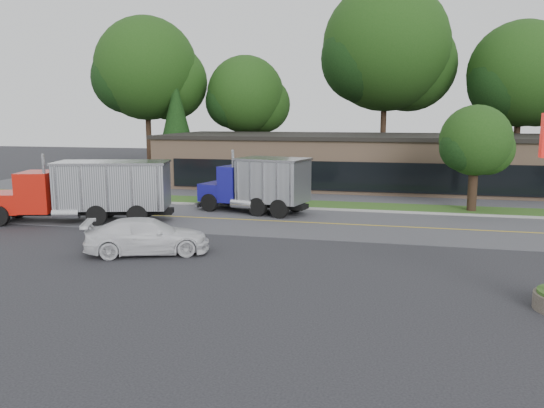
{
  "coord_description": "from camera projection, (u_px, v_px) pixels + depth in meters",
  "views": [
    {
      "loc": [
        5.24,
        -19.52,
        5.87
      ],
      "look_at": [
        -0.28,
        4.22,
        1.8
      ],
      "focal_mm": 35.0,
      "sensor_mm": 36.0,
      "label": 1
    }
  ],
  "objects": [
    {
      "name": "tree_far_d",
      "position": [
        522.0,
        79.0,
        47.61
      ],
      "size": [
        10.01,
        9.42,
        14.27
      ],
      "color": "#382619",
      "rests_on": "ground"
    },
    {
      "name": "tree_far_c",
      "position": [
        388.0,
        54.0,
        50.83
      ],
      "size": [
        12.91,
        12.15,
        18.42
      ],
      "color": "#382619",
      "rests_on": "ground"
    },
    {
      "name": "curb",
      "position": [
        308.0,
        209.0,
        33.57
      ],
      "size": [
        60.0,
        0.3,
        0.12
      ],
      "primitive_type": "cube",
      "color": "#9E9E99",
      "rests_on": "ground"
    },
    {
      "name": "center_line",
      "position": [
        296.0,
        222.0,
        29.54
      ],
      "size": [
        60.0,
        0.12,
        0.01
      ],
      "primitive_type": "cube",
      "color": "gold",
      "rests_on": "ground"
    },
    {
      "name": "rally_car",
      "position": [
        148.0,
        236.0,
        22.75
      ],
      "size": [
        5.66,
        3.9,
        1.52
      ],
      "primitive_type": "imported",
      "rotation": [
        0.0,
        0.0,
        1.94
      ],
      "color": "silver",
      "rests_on": "ground"
    },
    {
      "name": "dump_truck_blue",
      "position": [
        259.0,
        183.0,
        32.22
      ],
      "size": [
        7.18,
        4.14,
        3.36
      ],
      "rotation": [
        0.0,
        0.0,
        2.89
      ],
      "color": "black",
      "rests_on": "ground"
    },
    {
      "name": "strip_mall",
      "position": [
        356.0,
        162.0,
        45.1
      ],
      "size": [
        32.0,
        12.0,
        4.0
      ],
      "primitive_type": "cube",
      "color": "tan",
      "rests_on": "ground"
    },
    {
      "name": "far_parking",
      "position": [
        323.0,
        194.0,
        40.11
      ],
      "size": [
        60.0,
        7.0,
        0.02
      ],
      "primitive_type": "cube",
      "color": "#5D5D62",
      "rests_on": "ground"
    },
    {
      "name": "tree_verge",
      "position": [
        476.0,
        144.0,
        32.42
      ],
      "size": [
        4.59,
        4.32,
        6.54
      ],
      "color": "#382619",
      "rests_on": "ground"
    },
    {
      "name": "dump_truck_red",
      "position": [
        87.0,
        190.0,
        29.46
      ],
      "size": [
        10.63,
        5.06,
        3.36
      ],
      "rotation": [
        0.0,
        0.0,
        3.4
      ],
      "color": "black",
      "rests_on": "ground"
    },
    {
      "name": "ground",
      "position": [
        255.0,
        266.0,
        20.89
      ],
      "size": [
        140.0,
        140.0,
        0.0
      ],
      "primitive_type": "plane",
      "color": "#343439",
      "rests_on": "ground"
    },
    {
      "name": "grass_verge",
      "position": [
        313.0,
        205.0,
        35.3
      ],
      "size": [
        60.0,
        3.4,
        0.03
      ],
      "primitive_type": "cube",
      "color": "#35561D",
      "rests_on": "ground"
    },
    {
      "name": "evergreen_left",
      "position": [
        176.0,
        122.0,
        52.42
      ],
      "size": [
        4.23,
        4.23,
        9.62
      ],
      "color": "#382619",
      "rests_on": "ground"
    },
    {
      "name": "road",
      "position": [
        296.0,
        222.0,
        29.54
      ],
      "size": [
        60.0,
        8.0,
        0.02
      ],
      "primitive_type": "cube",
      "color": "#5D5D62",
      "rests_on": "ground"
    },
    {
      "name": "tree_far_b",
      "position": [
        247.0,
        98.0,
        54.6
      ],
      "size": [
        8.4,
        7.9,
        11.98
      ],
      "color": "#382619",
      "rests_on": "ground"
    },
    {
      "name": "tree_far_a",
      "position": [
        149.0,
        74.0,
        54.52
      ],
      "size": [
        11.14,
        10.48,
        15.89
      ],
      "color": "#382619",
      "rests_on": "ground"
    }
  ]
}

